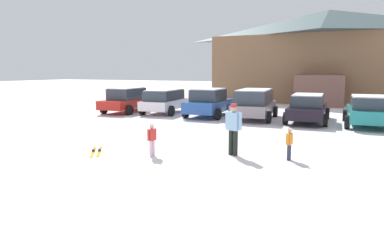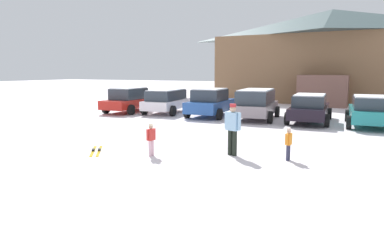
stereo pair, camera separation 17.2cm
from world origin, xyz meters
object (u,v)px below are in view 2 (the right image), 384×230
(parked_grey_wagon, at_px, (256,103))
(parked_black_sedan, at_px, (310,108))
(pair_of_skis, at_px, (96,151))
(skier_adult_in_blue_parka, at_px, (233,126))
(skier_child_in_red_jacket, at_px, (151,138))
(parked_red_sedan, at_px, (130,100))
(ski_lodge, at_px, (331,55))
(parked_teal_hatchback, at_px, (371,111))
(skier_child_in_orange_jacket, at_px, (289,142))
(parked_blue_hatchback, at_px, (211,102))
(parked_white_suv, at_px, (167,100))

(parked_grey_wagon, xyz_separation_m, parked_black_sedan, (2.86, 0.13, -0.14))
(pair_of_skis, bearing_deg, skier_adult_in_blue_parka, 18.52)
(parked_grey_wagon, height_order, skier_child_in_red_jacket, parked_grey_wagon)
(parked_red_sedan, height_order, pair_of_skis, parked_red_sedan)
(ski_lodge, bearing_deg, pair_of_skis, -102.98)
(ski_lodge, bearing_deg, parked_black_sedan, -90.03)
(ski_lodge, bearing_deg, parked_teal_hatchback, -79.11)
(ski_lodge, distance_m, skier_adult_in_blue_parka, 23.65)
(parked_red_sedan, height_order, parked_black_sedan, parked_red_sedan)
(parked_black_sedan, xyz_separation_m, skier_child_in_orange_jacket, (0.36, -8.53, -0.21))
(parked_blue_hatchback, xyz_separation_m, parked_grey_wagon, (2.76, -0.05, 0.07))
(parked_teal_hatchback, xyz_separation_m, pair_of_skis, (-8.60, -9.89, -0.76))
(pair_of_skis, bearing_deg, skier_child_in_red_jacket, 7.05)
(parked_grey_wagon, height_order, parked_teal_hatchback, parked_grey_wagon)
(parked_red_sedan, bearing_deg, parked_grey_wagon, 0.88)
(parked_grey_wagon, bearing_deg, parked_blue_hatchback, 179.02)
(ski_lodge, xyz_separation_m, parked_teal_hatchback, (2.88, -14.96, -3.35))
(ski_lodge, relative_size, parked_white_suv, 4.62)
(parked_teal_hatchback, bearing_deg, skier_child_in_orange_jacket, -106.89)
(parked_blue_hatchback, xyz_separation_m, skier_child_in_red_jacket, (1.93, -9.77, -0.25))
(parked_red_sedan, bearing_deg, skier_adult_in_blue_parka, -40.18)
(parked_blue_hatchback, distance_m, parked_teal_hatchback, 8.51)
(skier_adult_in_blue_parka, xyz_separation_m, pair_of_skis, (-4.34, -1.45, -0.92))
(parked_blue_hatchback, bearing_deg, parked_teal_hatchback, -0.87)
(parked_blue_hatchback, relative_size, pair_of_skis, 2.95)
(pair_of_skis, bearing_deg, parked_white_suv, 106.56)
(skier_child_in_red_jacket, bearing_deg, parked_grey_wagon, 85.11)
(parked_blue_hatchback, height_order, parked_teal_hatchback, parked_blue_hatchback)
(parked_white_suv, height_order, skier_adult_in_blue_parka, skier_adult_in_blue_parka)
(skier_adult_in_blue_parka, distance_m, skier_child_in_orange_jacket, 1.79)
(ski_lodge, relative_size, skier_child_in_red_jacket, 18.53)
(parked_black_sedan, distance_m, skier_child_in_red_jacket, 10.52)
(parked_grey_wagon, relative_size, parked_black_sedan, 0.91)
(parked_red_sedan, bearing_deg, parked_blue_hatchback, 1.78)
(ski_lodge, distance_m, parked_grey_wagon, 15.49)
(parked_black_sedan, xyz_separation_m, skier_child_in_red_jacket, (-3.69, -9.85, -0.18))
(parked_blue_hatchback, relative_size, skier_child_in_orange_jacket, 4.27)
(skier_child_in_red_jacket, distance_m, pair_of_skis, 2.12)
(parked_grey_wagon, bearing_deg, parked_white_suv, 177.25)
(parked_white_suv, distance_m, skier_adult_in_blue_parka, 11.49)
(pair_of_skis, bearing_deg, ski_lodge, 77.02)
(parked_blue_hatchback, distance_m, skier_child_in_red_jacket, 9.96)
(ski_lodge, height_order, parked_teal_hatchback, ski_lodge)
(parked_teal_hatchback, distance_m, pair_of_skis, 13.13)
(parked_grey_wagon, bearing_deg, parked_teal_hatchback, -0.81)
(parked_black_sedan, bearing_deg, pair_of_skis, -119.52)
(parked_grey_wagon, distance_m, skier_adult_in_blue_parka, 8.64)
(ski_lodge, relative_size, parked_teal_hatchback, 4.33)
(parked_red_sedan, distance_m, skier_adult_in_blue_parka, 13.00)
(parked_white_suv, xyz_separation_m, parked_teal_hatchback, (11.65, -0.37, -0.06))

